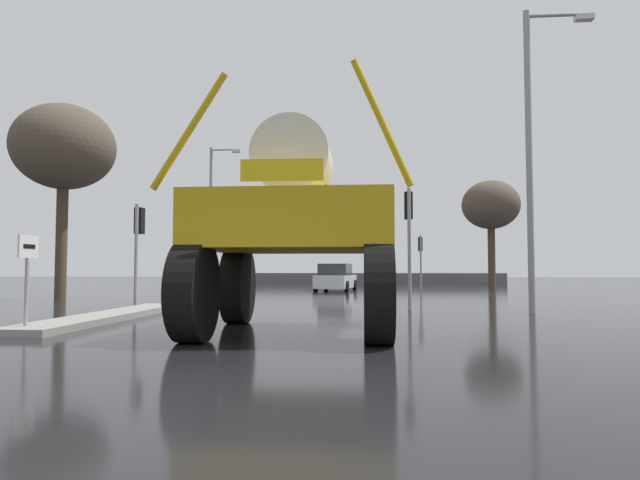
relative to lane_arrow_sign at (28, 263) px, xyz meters
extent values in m
plane|color=black|center=(4.47, 13.37, -1.35)|extent=(120.00, 120.00, 0.00)
cube|color=gray|center=(0.19, 3.03, -1.27)|extent=(1.10, 7.37, 0.15)
cylinder|color=#99999E|center=(0.00, -0.01, -0.55)|extent=(0.07, 0.07, 1.30)
cube|color=white|center=(0.00, 0.01, 0.32)|extent=(0.04, 0.60, 0.44)
cube|color=black|center=(0.02, 0.01, 0.32)|extent=(0.01, 0.36, 0.08)
cylinder|color=black|center=(3.58, 2.30, -0.49)|extent=(0.48, 1.71, 1.71)
cylinder|color=black|center=(6.69, 2.29, -0.49)|extent=(0.48, 1.71, 1.71)
cylinder|color=black|center=(3.57, -0.95, -0.49)|extent=(0.48, 1.71, 1.71)
cylinder|color=black|center=(6.69, -0.95, -0.49)|extent=(0.48, 1.71, 1.71)
cube|color=gold|center=(5.13, 0.67, 0.74)|extent=(3.62, 3.95, 1.00)
cube|color=#A98611|center=(5.13, 1.08, 1.70)|extent=(1.19, 1.13, 0.93)
cylinder|color=silver|center=(5.13, 0.11, 1.95)|extent=(1.42, 1.38, 1.42)
cylinder|color=gold|center=(3.50, -1.10, 2.21)|extent=(1.33, 0.12, 2.01)
cylinder|color=gold|center=(6.75, -1.10, 2.29)|extent=(1.03, 0.12, 2.15)
cube|color=yellow|center=(5.13, -1.33, 1.49)|extent=(1.36, 0.04, 0.36)
cube|color=silver|center=(4.89, 20.49, -0.82)|extent=(2.27, 4.30, 0.70)
cube|color=#23282D|center=(4.87, 20.34, -0.15)|extent=(1.84, 2.30, 0.64)
cylinder|color=black|center=(4.24, 21.95, -1.05)|extent=(0.26, 0.62, 0.60)
cylinder|color=black|center=(5.92, 21.70, -1.05)|extent=(0.26, 0.62, 0.60)
cylinder|color=black|center=(3.86, 19.27, -1.05)|extent=(0.26, 0.62, 0.60)
cylinder|color=black|center=(5.54, 19.03, -1.05)|extent=(0.26, 0.62, 0.60)
cylinder|color=gray|center=(-0.74, 6.71, 0.30)|extent=(0.11, 0.11, 3.30)
cube|color=black|center=(-0.74, 6.93, 1.43)|extent=(0.24, 0.32, 0.84)
sphere|color=#390503|center=(-0.74, 7.12, 1.70)|extent=(0.17, 0.17, 0.17)
sphere|color=#3C2403|center=(-0.74, 7.12, 1.43)|extent=(0.17, 0.17, 0.17)
sphere|color=green|center=(-0.74, 7.12, 1.16)|extent=(0.17, 0.17, 0.17)
cylinder|color=gray|center=(7.83, 6.71, 0.51)|extent=(0.11, 0.11, 3.71)
cube|color=black|center=(7.83, 6.93, 1.84)|extent=(0.24, 0.32, 0.84)
sphere|color=#390503|center=(7.83, 7.12, 2.11)|extent=(0.17, 0.17, 0.17)
sphere|color=#3C2403|center=(7.83, 7.12, 1.84)|extent=(0.17, 0.17, 0.17)
sphere|color=green|center=(7.83, 7.12, 1.57)|extent=(0.17, 0.17, 0.17)
cylinder|color=gray|center=(-1.04, 22.83, 0.57)|extent=(0.11, 0.11, 3.84)
cube|color=black|center=(-1.04, 23.05, 1.97)|extent=(0.24, 0.32, 0.84)
sphere|color=#390503|center=(-1.04, 23.24, 2.24)|extent=(0.17, 0.17, 0.17)
sphere|color=#3C2403|center=(-1.04, 23.24, 1.97)|extent=(0.17, 0.17, 0.17)
sphere|color=green|center=(-1.04, 23.24, 1.70)|extent=(0.17, 0.17, 0.17)
cylinder|color=gray|center=(9.84, 22.83, 0.27)|extent=(0.11, 0.11, 3.24)
cube|color=black|center=(9.84, 23.05, 1.37)|extent=(0.24, 0.32, 0.84)
sphere|color=#390503|center=(9.84, 23.24, 1.64)|extent=(0.17, 0.17, 0.17)
sphere|color=#3C2403|center=(9.84, 23.24, 1.37)|extent=(0.17, 0.17, 0.17)
sphere|color=green|center=(9.84, 23.24, 1.10)|extent=(0.17, 0.17, 0.17)
cylinder|color=gray|center=(11.11, 5.63, 2.95)|extent=(0.18, 0.18, 8.60)
cylinder|color=gray|center=(11.91, 5.63, 7.10)|extent=(1.60, 0.10, 0.10)
cube|color=silver|center=(12.71, 5.63, 7.00)|extent=(0.50, 0.24, 0.16)
cylinder|color=gray|center=(-2.54, 21.35, 2.87)|extent=(0.18, 0.18, 8.44)
cylinder|color=gray|center=(-1.79, 21.35, 6.94)|extent=(1.51, 0.10, 0.10)
cube|color=silver|center=(-1.04, 21.35, 6.84)|extent=(0.50, 0.24, 0.16)
cylinder|color=#473828|center=(-5.27, 10.26, 0.98)|extent=(0.43, 0.43, 4.65)
ellipsoid|color=brown|center=(-5.27, 10.26, 4.67)|extent=(3.91, 3.91, 3.32)
cylinder|color=#473828|center=(13.74, 21.78, 0.54)|extent=(0.41, 0.41, 3.77)
ellipsoid|color=brown|center=(13.74, 21.78, 3.57)|extent=(3.28, 3.28, 2.79)
cube|color=#59595B|center=(4.47, 33.09, -0.90)|extent=(25.99, 0.24, 0.90)
camera|label=1|loc=(6.44, -9.97, -0.11)|focal=30.55mm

